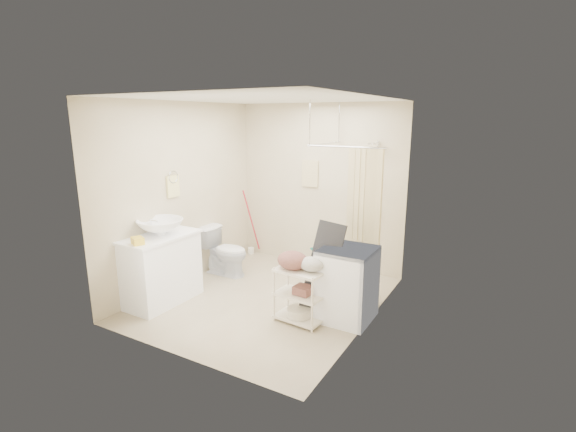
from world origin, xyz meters
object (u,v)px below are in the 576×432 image
object	(u,v)px
vanity	(161,269)
laundry_rack	(299,291)
washing_machine	(347,284)
toilet	(225,251)

from	to	relation	value
vanity	laundry_rack	xyz separation A→B (m)	(1.84, 0.39, -0.06)
washing_machine	laundry_rack	world-z (taller)	washing_machine
toilet	vanity	bearing A→B (deg)	174.00
toilet	laundry_rack	size ratio (longest dim) A/B	0.95
washing_machine	laundry_rack	bearing A→B (deg)	-142.02
washing_machine	vanity	bearing A→B (deg)	-161.89
toilet	laundry_rack	world-z (taller)	laundry_rack
vanity	laundry_rack	world-z (taller)	vanity
vanity	toilet	distance (m)	1.21
toilet	laundry_rack	bearing A→B (deg)	-115.41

